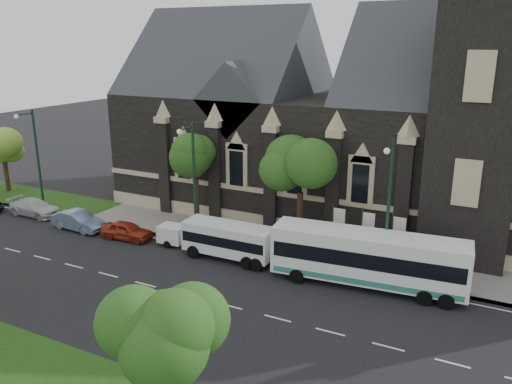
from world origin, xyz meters
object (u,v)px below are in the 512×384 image
Objects in this scene: tree_walk_right at (305,167)px; street_lamp_far at (35,155)px; banner_flag_center at (365,231)px; sedan at (78,221)px; tree_walk_left at (199,156)px; tree_walk_far at (5,146)px; banner_flag_left at (337,227)px; banner_flag_right at (396,236)px; shuttle_bus at (229,239)px; car_far_red at (127,230)px; car_far_white at (34,207)px; street_lamp_near at (388,204)px; tour_coach at (368,258)px; tree_park_east at (177,327)px; street_lamp_mid at (193,177)px; box_trailer at (172,234)px.

street_lamp_far reaches higher than tree_walk_right.
sedan is (-22.14, -3.70, -1.63)m from banner_flag_center.
tree_walk_left is at bearing -53.80° from sedan.
tree_walk_far reaches higher than banner_flag_left.
banner_flag_right is 0.87× the size of sedan.
car_far_red is at bearing -178.25° from shuttle_bus.
tree_walk_left is 1.67× the size of sedan.
tree_walk_right is 23.50m from street_lamp_far.
street_lamp_far is 1.85× the size of car_far_white.
street_lamp_near reaches higher than car_far_red.
tour_coach is at bearing 0.95° from shuttle_bus.
street_lamp_far is at bearing 172.74° from tour_coach.
tree_park_east is at bearing -32.10° from street_lamp_far.
banner_flag_center is 0.62× the size of shuttle_bus.
tree_walk_far is at bearing 178.14° from banner_flag_center.
street_lamp_mid is 2.25× the size of banner_flag_left.
street_lamp_near reaches higher than sedan.
box_trailer is at bearing -83.72° from tree_walk_left.
tree_walk_right is 1.21× the size of shuttle_bus.
street_lamp_mid is 2.23× the size of car_far_red.
car_far_white is at bearing -26.54° from tree_walk_far.
tree_park_east is 18.58m from banner_flag_center.
tree_walk_left is at bearing 171.98° from banner_flag_left.
street_lamp_near is at bearing 1.35° from box_trailer.
car_far_red is at bearing -169.60° from banner_flag_right.
tree_walk_far is at bearing 62.97° from car_far_white.
box_trailer is 0.69× the size of car_far_red.
tree_walk_far is at bearing 168.46° from tour_coach.
shuttle_bus is at bearing 113.19° from tree_park_east.
tour_coach is at bearing -4.69° from street_lamp_mid.
street_lamp_near and street_lamp_mid have the same top height.
sedan is at bearing -19.24° from tree_walk_far.
street_lamp_far is 2.25× the size of banner_flag_right.
street_lamp_far is 15.35m from box_trailer.
street_lamp_near is 3.50m from tour_coach.
shuttle_bus is 19.58m from car_far_white.
tree_walk_left is 22.06m from tree_walk_far.
tree_walk_left is 0.85× the size of street_lamp_far.
banner_flag_right is at bearing -13.60° from tree_walk_right.
tour_coach reaches higher than car_far_white.
tree_walk_left is 16.52m from banner_flag_right.
sedan is (-24.14, -3.70, -1.63)m from banner_flag_right.
tree_park_east reaches higher than banner_flag_center.
sedan is (-23.86, -1.79, -4.36)m from street_lamp_near.
tree_walk_right is 1.95× the size of banner_flag_right.
sedan is at bearing -175.70° from street_lamp_near.
tree_walk_right reaches higher than banner_flag_right.
tree_park_east is 16.73m from shuttle_bus.
tree_walk_left is at bearing 173.11° from banner_flag_center.
car_far_white is at bearing -178.28° from street_lamp_near.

